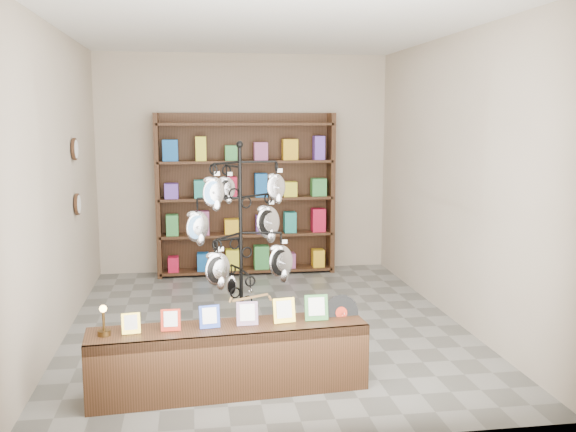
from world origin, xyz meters
TOP-DOWN VIEW (x-y plane):
  - ground at (0.00, 0.00)m, footprint 5.00×5.00m
  - room_envelope at (0.00, 0.00)m, footprint 5.00×5.00m
  - display_tree at (-0.31, -0.80)m, footprint 1.06×1.06m
  - front_shelf at (-0.47, -1.59)m, footprint 2.19×0.61m
  - back_shelving at (0.00, 2.30)m, footprint 2.42×0.36m
  - wall_clocks at (-1.97, 0.80)m, footprint 0.03×0.24m

SIDE VIEW (x-z plane):
  - ground at x=0.00m, z-range 0.00..0.00m
  - front_shelf at x=-0.47m, z-range -0.11..0.65m
  - back_shelving at x=0.00m, z-range -0.07..2.13m
  - display_tree at x=-0.31m, z-range 0.15..2.09m
  - wall_clocks at x=-1.97m, z-range 1.08..1.92m
  - room_envelope at x=0.00m, z-range -0.65..4.35m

